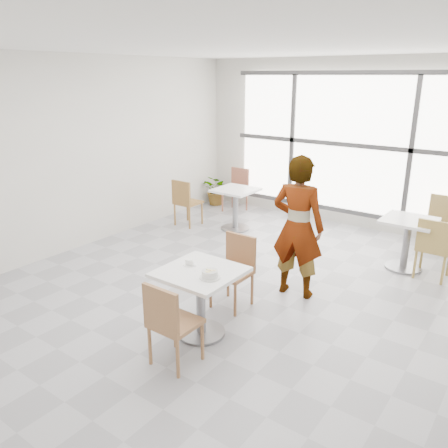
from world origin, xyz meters
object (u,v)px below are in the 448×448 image
Objects in this scene: coffee_cup at (189,262)px; bg_chair_right_far at (440,219)px; main_table at (201,290)px; chair_near at (169,320)px; bg_table_right at (407,237)px; bg_chair_right_near at (434,245)px; plant_left at (217,190)px; person at (298,227)px; bg_chair_left_near at (185,200)px; oatmeal_bowl at (210,274)px; bg_chair_left_far at (237,187)px; bg_table_left at (235,203)px; chair_far at (236,266)px.

coffee_cup is 0.18× the size of bg_chair_right_far.
chair_near is (0.13, -0.62, -0.02)m from main_table.
chair_near reaches higher than bg_table_right.
bg_chair_right_near is 4.80m from plant_left.
chair_near reaches higher than coffee_cup.
bg_table_right is (0.91, 1.65, -0.41)m from person.
coffee_cup is 3.45m from bg_chair_right_near.
chair_near is 1.00× the size of bg_chair_left_near.
person is at bearing -39.51° from plant_left.
bg_chair_right_far reaches higher than plant_left.
bg_table_right is 1.16× the size of plant_left.
bg_chair_left_far is at bearing 121.55° from oatmeal_bowl.
bg_chair_right_far is (-0.18, 1.28, 0.00)m from bg_chair_right_near.
oatmeal_bowl reaches higher than bg_table_left.
coffee_cup is 0.21× the size of bg_table_right.
coffee_cup is 3.44m from bg_table_left.
oatmeal_bowl is 0.24× the size of bg_chair_right_far.
bg_chair_left_near is at bearing 133.48° from main_table.
chair_near is at bearing 129.02° from bg_chair_left_near.
bg_chair_left_far is at bearing -178.57° from bg_chair_right_far.
bg_table_right is at bearing 64.66° from coffee_cup.
chair_near is 1.42m from chair_far.
bg_chair_left_far is at bearing 164.49° from bg_table_right.
main_table is 0.92× the size of bg_chair_left_near.
chair_near and bg_chair_left_far have the same top height.
bg_chair_right_far is (4.05, 1.51, 0.00)m from bg_chair_left_near.
chair_far is at bearing 47.78° from person.
chair_near is 1.16× the size of bg_table_right.
bg_table_left is (-1.92, 3.19, -0.31)m from oatmeal_bowl.
chair_near reaches higher than main_table.
chair_near is at bearing 75.67° from person.
oatmeal_bowl is at bearing 134.69° from bg_chair_left_near.
person is 2.01m from bg_chair_right_near.
person reaches higher than chair_far.
chair_far and bg_chair_right_far have the same top height.
bg_table_left is at bearing 118.98° from main_table.
bg_chair_right_near is at bearing -138.96° from person.
oatmeal_bowl is at bearing -108.59° from bg_table_right.
chair_far and bg_chair_left_far have the same top height.
bg_chair_left_far is at bearing 123.33° from bg_table_left.
main_table is 0.32m from coffee_cup.
chair_near reaches higher than plant_left.
bg_table_right is 0.86× the size of bg_chair_right_far.
chair_near is 0.48× the size of person.
plant_left is at bearing 123.72° from coffee_cup.
bg_table_left is at bearing 116.61° from coffee_cup.
bg_chair_left_near is at bearing -159.55° from bg_chair_right_far.
chair_near reaches higher than bg_table_left.
bg_chair_left_near is 1.00× the size of bg_chair_left_far.
person reaches higher than bg_table_right.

